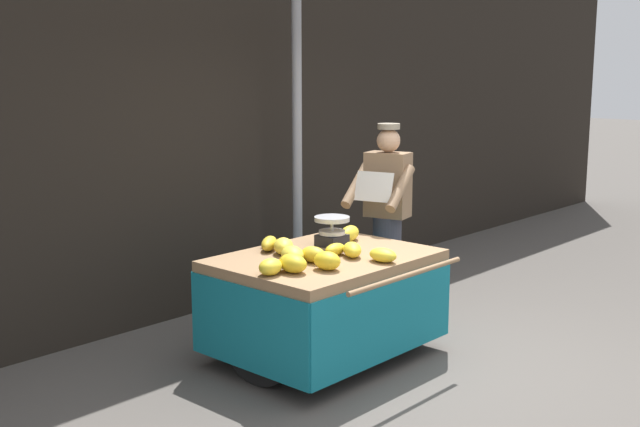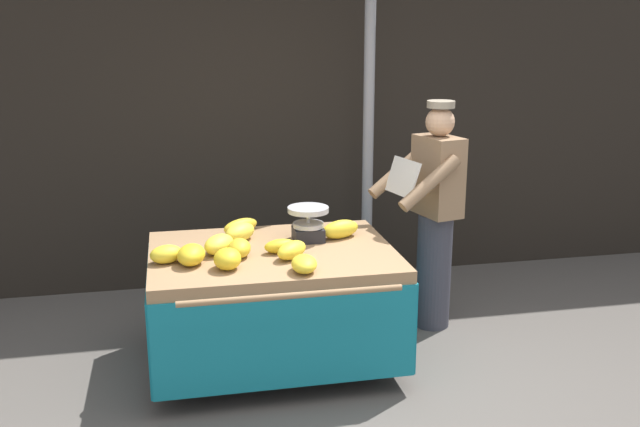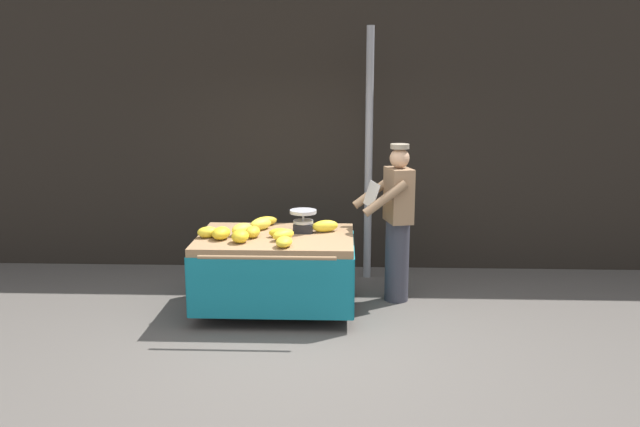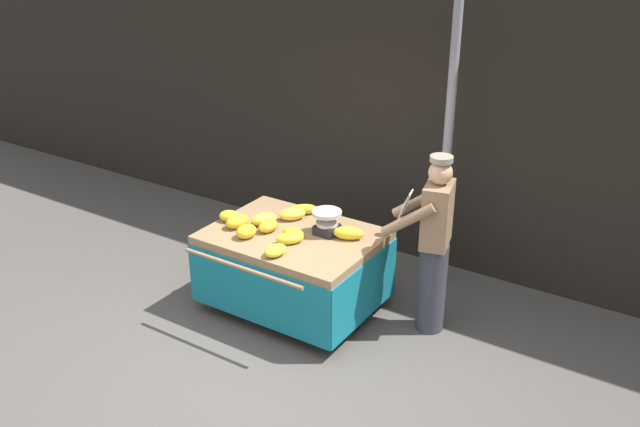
# 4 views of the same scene
# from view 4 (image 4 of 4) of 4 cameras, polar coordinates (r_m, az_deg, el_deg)

# --- Properties ---
(ground_plane) EXTENTS (60.00, 60.00, 0.00)m
(ground_plane) POSITION_cam_4_polar(r_m,az_deg,el_deg) (6.13, -4.43, -12.58)
(ground_plane) COLOR #514C47
(back_wall) EXTENTS (16.00, 0.24, 3.50)m
(back_wall) POSITION_cam_4_polar(r_m,az_deg,el_deg) (7.48, 7.80, 9.16)
(back_wall) COLOR black
(back_wall) RESTS_ON ground
(street_pole) EXTENTS (0.09, 0.09, 2.98)m
(street_pole) POSITION_cam_4_polar(r_m,az_deg,el_deg) (6.86, 10.44, 5.31)
(street_pole) COLOR gray
(street_pole) RESTS_ON ground
(banana_cart) EXTENTS (1.61, 1.39, 0.81)m
(banana_cart) POSITION_cam_4_polar(r_m,az_deg,el_deg) (6.64, -2.22, -3.31)
(banana_cart) COLOR #93704C
(banana_cart) RESTS_ON ground
(weighing_scale) EXTENTS (0.28, 0.28, 0.24)m
(weighing_scale) POSITION_cam_4_polar(r_m,az_deg,el_deg) (6.49, 0.57, -0.74)
(weighing_scale) COLOR black
(weighing_scale) RESTS_ON banana_cart
(banana_bunch_0) EXTENTS (0.25, 0.21, 0.11)m
(banana_bunch_0) POSITION_cam_4_polar(r_m,az_deg,el_deg) (6.82, -7.47, -0.21)
(banana_bunch_0) COLOR yellow
(banana_bunch_0) RESTS_ON banana_cart
(banana_bunch_1) EXTENTS (0.18, 0.25, 0.10)m
(banana_bunch_1) POSITION_cam_4_polar(r_m,az_deg,el_deg) (6.13, -3.69, -3.06)
(banana_bunch_1) COLOR yellow
(banana_bunch_1) RESTS_ON banana_cart
(banana_bunch_2) EXTENTS (0.22, 0.28, 0.13)m
(banana_bunch_2) POSITION_cam_4_polar(r_m,az_deg,el_deg) (6.69, -6.83, -0.64)
(banana_bunch_2) COLOR gold
(banana_bunch_2) RESTS_ON banana_cart
(banana_bunch_3) EXTENTS (0.27, 0.28, 0.11)m
(banana_bunch_3) POSITION_cam_4_polar(r_m,az_deg,el_deg) (6.34, -2.50, -2.04)
(banana_bunch_3) COLOR yellow
(banana_bunch_3) RESTS_ON banana_cart
(banana_bunch_4) EXTENTS (0.19, 0.23, 0.13)m
(banana_bunch_4) POSITION_cam_4_polar(r_m,az_deg,el_deg) (6.47, -6.10, -1.46)
(banana_bunch_4) COLOR gold
(banana_bunch_4) RESTS_ON banana_cart
(banana_bunch_5) EXTENTS (0.30, 0.26, 0.10)m
(banana_bunch_5) POSITION_cam_4_polar(r_m,az_deg,el_deg) (6.93, -1.32, 0.36)
(banana_bunch_5) COLOR gold
(banana_bunch_5) RESTS_ON banana_cart
(banana_bunch_6) EXTENTS (0.29, 0.30, 0.12)m
(banana_bunch_6) POSITION_cam_4_polar(r_m,az_deg,el_deg) (6.81, -2.31, -0.04)
(banana_bunch_6) COLOR yellow
(banana_bunch_6) RESTS_ON banana_cart
(banana_bunch_7) EXTENTS (0.27, 0.30, 0.12)m
(banana_bunch_7) POSITION_cam_4_polar(r_m,az_deg,el_deg) (6.71, -4.65, -0.46)
(banana_bunch_7) COLOR yellow
(banana_bunch_7) RESTS_ON banana_cart
(banana_bunch_8) EXTENTS (0.23, 0.15, 0.09)m
(banana_bunch_8) POSITION_cam_4_polar(r_m,az_deg,el_deg) (6.46, -2.24, -1.59)
(banana_bunch_8) COLOR gold
(banana_bunch_8) RESTS_ON banana_cart
(banana_bunch_9) EXTENTS (0.17, 0.24, 0.12)m
(banana_bunch_9) POSITION_cam_4_polar(r_m,az_deg,el_deg) (6.58, -4.29, -1.02)
(banana_bunch_9) COLOR gold
(banana_bunch_9) RESTS_ON banana_cart
(banana_bunch_10) EXTENTS (0.32, 0.24, 0.12)m
(banana_bunch_10) POSITION_cam_4_polar(r_m,az_deg,el_deg) (6.41, 2.35, -1.62)
(banana_bunch_10) COLOR yellow
(banana_bunch_10) RESTS_ON banana_cart
(vendor_person) EXTENTS (0.66, 0.61, 1.71)m
(vendor_person) POSITION_cam_4_polar(r_m,az_deg,el_deg) (6.27, 9.31, -2.54)
(vendor_person) COLOR #383842
(vendor_person) RESTS_ON ground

